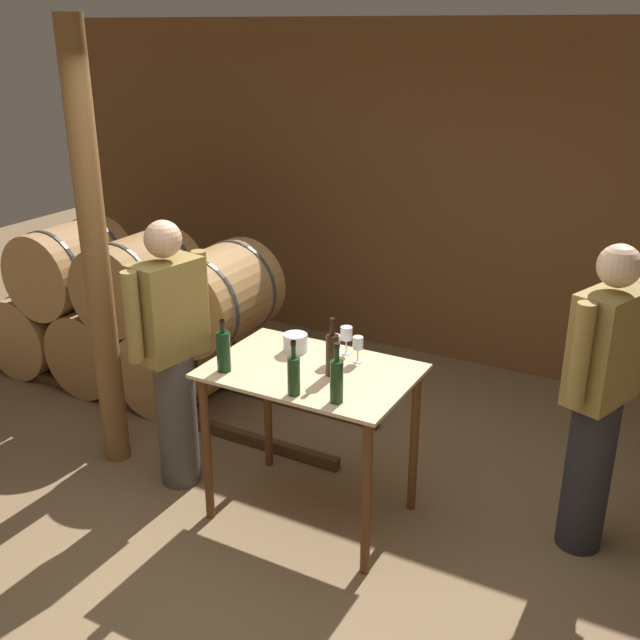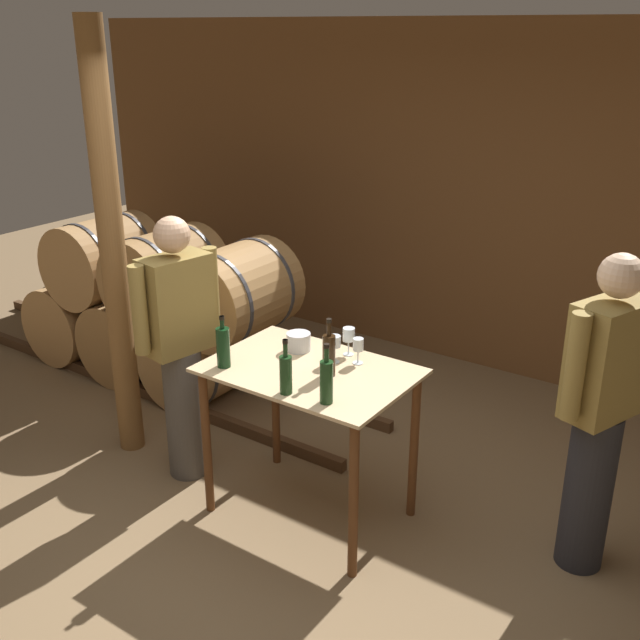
% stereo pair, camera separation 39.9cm
% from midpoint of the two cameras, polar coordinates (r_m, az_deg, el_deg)
% --- Properties ---
extents(ground_plane, '(14.00, 14.00, 0.00)m').
position_cam_midpoint_polar(ground_plane, '(4.16, -2.36, -17.74)').
color(ground_plane, brown).
extents(back_wall, '(8.40, 0.05, 2.70)m').
position_cam_midpoint_polar(back_wall, '(6.01, 15.02, 8.49)').
color(back_wall, brown).
rests_on(back_wall, ground_plane).
extents(barrel_rack, '(4.30, 0.75, 1.24)m').
position_cam_midpoint_polar(barrel_rack, '(5.89, -10.78, 0.95)').
color(barrel_rack, '#4C331E').
rests_on(barrel_rack, ground_plane).
extents(tasting_table, '(1.10, 0.75, 0.92)m').
position_cam_midpoint_polar(tasting_table, '(4.09, 2.00, -5.98)').
color(tasting_table, '#D1B284').
rests_on(tasting_table, ground_plane).
extents(wooden_post, '(0.16, 0.16, 2.70)m').
position_cam_midpoint_polar(wooden_post, '(4.67, -13.19, 5.02)').
color(wooden_post, brown).
rests_on(wooden_post, ground_plane).
extents(wine_bottle_far_left, '(0.07, 0.07, 0.29)m').
position_cam_midpoint_polar(wine_bottle_far_left, '(4.01, -4.58, -2.08)').
color(wine_bottle_far_left, black).
rests_on(wine_bottle_far_left, tasting_table).
extents(wine_bottle_left, '(0.06, 0.06, 0.29)m').
position_cam_midpoint_polar(wine_bottle_left, '(3.71, 0.45, -4.12)').
color(wine_bottle_left, '#193819').
rests_on(wine_bottle_left, tasting_table).
extents(wine_bottle_center, '(0.07, 0.07, 0.32)m').
position_cam_midpoint_polar(wine_bottle_center, '(3.90, 3.62, -2.66)').
color(wine_bottle_center, black).
rests_on(wine_bottle_center, tasting_table).
extents(wine_bottle_right, '(0.07, 0.07, 0.31)m').
position_cam_midpoint_polar(wine_bottle_right, '(3.62, 3.66, -4.68)').
color(wine_bottle_right, '#193819').
rests_on(wine_bottle_right, tasting_table).
extents(wine_glass_near_left, '(0.07, 0.07, 0.16)m').
position_cam_midpoint_polar(wine_glass_near_left, '(4.05, 3.93, -1.78)').
color(wine_glass_near_left, silver).
rests_on(wine_glass_near_left, tasting_table).
extents(wine_glass_near_center, '(0.07, 0.07, 0.16)m').
position_cam_midpoint_polar(wine_glass_near_center, '(4.15, 4.96, -1.23)').
color(wine_glass_near_center, silver).
rests_on(wine_glass_near_center, tasting_table).
extents(wine_glass_near_right, '(0.06, 0.06, 0.15)m').
position_cam_midpoint_polar(wine_glass_near_right, '(4.06, 5.75, -2.02)').
color(wine_glass_near_right, silver).
rests_on(wine_glass_near_right, tasting_table).
extents(ice_bucket, '(0.14, 0.14, 0.10)m').
position_cam_midpoint_polar(ice_bucket, '(4.22, 1.06, -1.72)').
color(ice_bucket, silver).
rests_on(ice_bucket, tasting_table).
extents(person_host, '(0.34, 0.56, 1.69)m').
position_cam_midpoint_polar(person_host, '(3.96, 23.34, -6.47)').
color(person_host, '#232328').
rests_on(person_host, ground_plane).
extents(person_visitor_with_scarf, '(0.29, 0.58, 1.65)m').
position_cam_midpoint_polar(person_visitor_with_scarf, '(4.46, -8.12, -1.96)').
color(person_visitor_with_scarf, '#4C4742').
rests_on(person_visitor_with_scarf, ground_plane).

